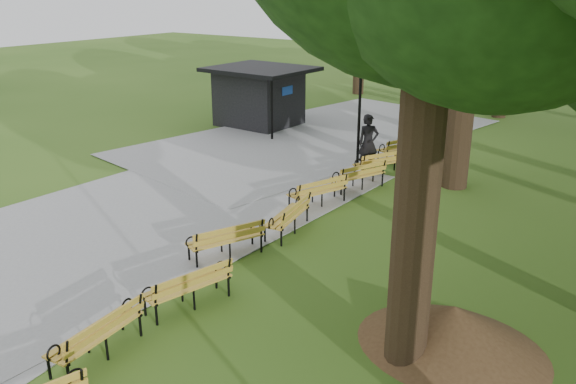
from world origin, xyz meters
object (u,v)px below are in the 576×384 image
Objects in this scene: bench_2 at (96,334)px; bench_8 at (379,163)px; lamp_post at (360,97)px; bench_7 at (358,175)px; bench_4 at (225,239)px; person at (368,143)px; bench_5 at (287,216)px; dirt_mound at (453,327)px; bench_9 at (400,148)px; bench_3 at (187,286)px; bench_6 at (317,191)px; kiosk at (259,96)px.

bench_8 is at bearing 176.62° from bench_2.
bench_7 is (1.13, -2.03, -1.99)m from lamp_post.
lamp_post is 1.80× the size of bench_8.
bench_4 and bench_7 have the same top height.
bench_2 and bench_7 have the same top height.
person is 1.01× the size of bench_5.
dirt_mound is 6.08m from bench_2.
dirt_mound is 1.48× the size of bench_2.
bench_2 and bench_4 have the same top height.
bench_4 is (0.96, -8.02, -1.99)m from lamp_post.
bench_2 is (-4.82, -3.71, 0.03)m from dirt_mound.
bench_2 is 1.00× the size of bench_4.
bench_8 is at bearing 27.59° from bench_9.
bench_3 is 8.12m from bench_7.
bench_5 is 1.00× the size of bench_9.
person is 2.06m from bench_7.
dirt_mound is 1.48× the size of bench_5.
bench_2 is 11.82m from bench_8.
bench_2 is at bearing 11.80° from bench_3.
person is 7.90m from bench_4.
bench_6 is at bearing 14.45° from bench_7.
bench_5 is 1.00× the size of bench_6.
person reaches higher than bench_7.
bench_4 is 1.00× the size of bench_6.
lamp_post is at bearing -156.23° from bench_3.
bench_6 is (0.43, -3.83, -0.52)m from person.
bench_5 and bench_9 have the same top height.
kiosk reaches higher than bench_4.
kiosk reaches higher than bench_3.
lamp_post is 12.51m from bench_2.
bench_8 is (0.08, 7.59, 0.00)m from bench_4.
bench_4 is 5.99m from bench_7.
bench_3 is 1.00× the size of bench_7.
bench_5 is at bearing 30.86° from bench_6.
bench_7 is at bearing -167.06° from bench_6.
bench_4 is 9.70m from bench_9.
bench_9 is at bearing -161.41° from bench_3.
bench_4 and bench_9 have the same top height.
bench_9 is at bearing -159.13° from bench_6.
bench_2 is 4.28m from bench_4.
bench_9 is at bearing 32.35° from person.
person is at bearing 176.82° from bench_5.
lamp_post reaches higher than kiosk.
bench_8 is at bearing 171.32° from bench_5.
person is at bearing -17.62° from lamp_post.
bench_4 is at bearing 21.60° from bench_9.
bench_8 is (-5.52, 8.09, 0.03)m from dirt_mound.
bench_5 is 1.00× the size of bench_7.
person is at bearing 10.52° from bench_9.
bench_5 is (0.33, 1.98, 0.00)m from bench_4.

